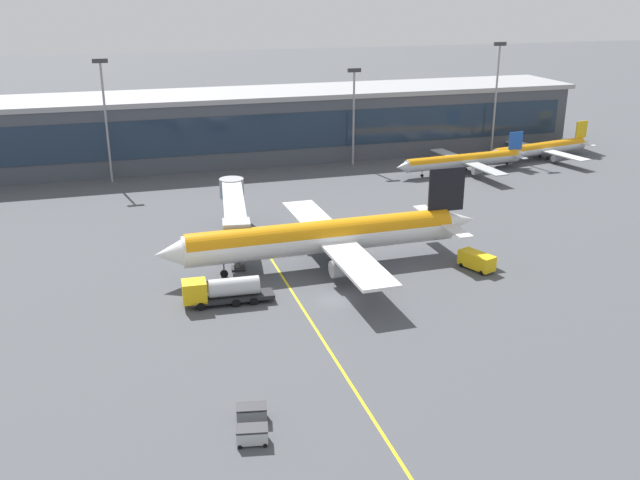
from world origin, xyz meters
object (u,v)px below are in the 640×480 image
main_airliner (324,236)px  baggage_cart_0 (252,435)px  fuel_tanker (222,291)px  commuter_jet_near (540,149)px  crew_van (476,260)px  baggage_cart_1 (252,413)px  commuter_jet_far (464,160)px

main_airliner → baggage_cart_0: size_ratio=15.53×
fuel_tanker → commuter_jet_near: (78.37, 54.43, 0.66)m
fuel_tanker → crew_van: bearing=2.2°
fuel_tanker → baggage_cart_1: size_ratio=3.77×
main_airliner → commuter_jet_near: 78.23m
main_airliner → baggage_cart_0: bearing=-115.4°
commuter_jet_far → commuter_jet_near: commuter_jet_far is taller
baggage_cart_1 → commuter_jet_near: 112.34m
baggage_cart_0 → fuel_tanker: bearing=85.9°
fuel_tanker → commuter_jet_far: size_ratio=0.36×
crew_van → baggage_cart_0: crew_van is taller
baggage_cart_0 → baggage_cart_1: size_ratio=1.00×
main_airliner → fuel_tanker: size_ratio=4.12×
main_airliner → baggage_cart_1: 37.09m
main_airliner → baggage_cart_1: size_ratio=15.53×
baggage_cart_0 → commuter_jet_far: 96.57m
crew_van → commuter_jet_near: bearing=50.3°
baggage_cart_0 → crew_van: bearing=38.7°
baggage_cart_0 → baggage_cart_1: same height
fuel_tanker → commuter_jet_near: 95.42m
crew_van → fuel_tanker: bearing=-177.8°
commuter_jet_near → main_airliner: bearing=-143.9°
fuel_tanker → baggage_cart_0: size_ratio=3.77×
baggage_cart_1 → commuter_jet_far: 93.73m
commuter_jet_far → commuter_jet_near: size_ratio=1.02×
main_airliner → crew_van: (19.11, -7.01, -2.89)m
crew_van → baggage_cart_1: size_ratio=1.87×
main_airliner → commuter_jet_far: bearing=44.0°
main_airliner → baggage_cart_1: main_airliner is taller
baggage_cart_0 → commuter_jet_far: bearing=52.4°
fuel_tanker → baggage_cart_1: (-1.39, -24.67, -0.96)m
baggage_cart_1 → baggage_cart_0: bearing=-100.7°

